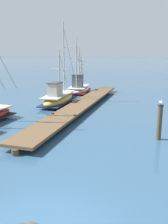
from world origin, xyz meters
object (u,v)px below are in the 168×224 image
Objects in this scene: fishing_boat_1 at (58,97)px; perched_seagull at (161,102)px; mooring_piling at (160,122)px; fishing_boat_2 at (79,88)px.

perched_seagull is (9.15, -6.30, 1.44)m from fishing_boat_1.
mooring_piling is 5.33× the size of perched_seagull.
fishing_boat_2 is 3.09× the size of mooring_piling.
perched_seagull is (-0.00, 0.01, 1.07)m from mooring_piling.
mooring_piling is 1.07m from perched_seagull.
mooring_piling is at bearing -34.55° from fishing_boat_1.
fishing_boat_1 is 11.12m from mooring_piling.
perched_seagull is at bearing 116.24° from mooring_piling.
fishing_boat_2 is 16.25m from mooring_piling.
perched_seagull reaches higher than mooring_piling.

